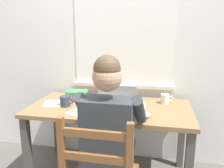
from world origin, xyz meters
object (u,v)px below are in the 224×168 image
landscape_photo_print (109,100)px  coffee_mug_dark (65,101)px  laptop (115,107)px  computer_mouse (147,115)px  coffee_mug_white (165,99)px  desk (110,116)px  seated_person (111,131)px  book_stack_main (77,95)px

landscape_photo_print → coffee_mug_dark: bearing=-154.5°
laptop → computer_mouse: (0.26, -0.03, -0.04)m
computer_mouse → coffee_mug_white: size_ratio=0.86×
desk → seated_person: (0.10, -0.43, 0.06)m
laptop → book_stack_main: (-0.43, 0.28, -0.01)m
desk → seated_person: bearing=-77.4°
coffee_mug_white → landscape_photo_print: 0.54m
laptop → book_stack_main: bearing=146.8°
coffee_mug_dark → book_stack_main: size_ratio=0.54×
laptop → landscape_photo_print: bearing=111.0°
coffee_mug_dark → landscape_photo_print: (0.34, 0.27, -0.05)m
laptop → computer_mouse: bearing=-6.9°
laptop → coffee_mug_white: laptop is taller
computer_mouse → landscape_photo_print: computer_mouse is taller
desk → landscape_photo_print: (-0.05, 0.19, 0.09)m
desk → coffee_mug_dark: 0.42m
coffee_mug_white → book_stack_main: 0.84m
seated_person → coffee_mug_dark: (-0.49, 0.36, 0.08)m
seated_person → computer_mouse: 0.35m
seated_person → computer_mouse: bearing=45.7°
coffee_mug_white → book_stack_main: book_stack_main is taller
desk → seated_person: seated_person is taller
laptop → desk: bearing=117.3°
computer_mouse → landscape_photo_print: bearing=136.1°
seated_person → coffee_mug_dark: seated_person is taller
desk → coffee_mug_white: bearing=21.3°
coffee_mug_white → coffee_mug_dark: bearing=-163.4°
seated_person → landscape_photo_print: (-0.15, 0.62, 0.03)m
seated_person → coffee_mug_white: (0.39, 0.62, 0.08)m
laptop → coffee_mug_white: (0.41, 0.34, -0.01)m
computer_mouse → coffee_mug_dark: coffee_mug_dark is taller
laptop → coffee_mug_white: size_ratio=2.84×
desk → computer_mouse: size_ratio=14.32×
landscape_photo_print → laptop: bearing=-81.6°
book_stack_main → landscape_photo_print: bearing=11.8°
desk → laptop: 0.22m
desk → landscape_photo_print: size_ratio=11.01×
coffee_mug_white → book_stack_main: (-0.83, -0.06, 0.00)m
coffee_mug_white → landscape_photo_print: coffee_mug_white is taller
coffee_mug_white → coffee_mug_dark: 0.91m
landscape_photo_print → desk: bearing=-87.0°
seated_person → coffee_mug_dark: bearing=143.9°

